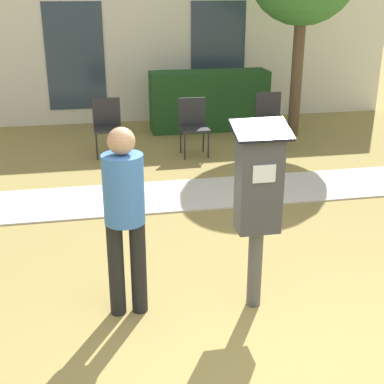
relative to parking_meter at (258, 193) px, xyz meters
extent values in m
plane|color=olive|center=(-0.07, -0.92, -1.02)|extent=(40.00, 40.00, 0.00)
cube|color=beige|center=(-0.07, 2.64, -1.01)|extent=(12.00, 1.10, 0.02)
cube|color=silver|center=(-0.07, 7.02, 0.58)|extent=(10.00, 0.24, 3.20)
cube|color=#2D3D4C|center=(-1.47, 6.89, 0.28)|extent=(1.10, 0.02, 2.00)
cube|color=#2D3D4C|center=(1.33, 6.89, 0.28)|extent=(1.10, 0.02, 2.00)
cylinder|color=#4C4C4C|center=(0.00, 0.00, -0.67)|extent=(0.12, 0.12, 0.70)
cube|color=#38383D|center=(0.00, 0.00, 0.08)|extent=(0.34, 0.22, 0.80)
cube|color=silver|center=(0.00, -0.12, 0.20)|extent=(0.18, 0.01, 0.14)
cube|color=black|center=(0.00, 0.00, 0.51)|extent=(0.44, 0.31, 0.12)
cylinder|color=black|center=(-1.14, 0.09, -0.61)|extent=(0.13, 0.13, 0.82)
cylinder|color=black|center=(-0.96, 0.09, -0.61)|extent=(0.13, 0.13, 0.82)
cylinder|color=#386BB7|center=(-1.05, 0.09, 0.08)|extent=(0.32, 0.32, 0.55)
sphere|color=tan|center=(-1.05, 0.09, 0.46)|extent=(0.21, 0.21, 0.21)
cylinder|color=#262628|center=(-1.19, 4.40, -0.81)|extent=(0.03, 0.03, 0.42)
cylinder|color=#262628|center=(-0.81, 4.40, -0.81)|extent=(0.03, 0.03, 0.42)
cylinder|color=#262628|center=(-1.19, 4.78, -0.81)|extent=(0.03, 0.03, 0.42)
cylinder|color=#262628|center=(-0.81, 4.78, -0.81)|extent=(0.03, 0.03, 0.42)
cube|color=#262628|center=(-1.00, 4.59, -0.58)|extent=(0.44, 0.44, 0.04)
cube|color=#262628|center=(-1.00, 4.79, -0.34)|extent=(0.44, 0.04, 0.44)
cylinder|color=#262628|center=(0.16, 4.16, -0.81)|extent=(0.03, 0.03, 0.42)
cylinder|color=#262628|center=(0.54, 4.16, -0.81)|extent=(0.03, 0.03, 0.42)
cylinder|color=#262628|center=(0.16, 4.54, -0.81)|extent=(0.03, 0.03, 0.42)
cylinder|color=#262628|center=(0.54, 4.54, -0.81)|extent=(0.03, 0.03, 0.42)
cube|color=#262628|center=(0.35, 4.35, -0.58)|extent=(0.44, 0.44, 0.04)
cube|color=#262628|center=(0.35, 4.56, -0.34)|extent=(0.44, 0.04, 0.44)
cylinder|color=#262628|center=(1.51, 4.38, -0.81)|extent=(0.03, 0.03, 0.42)
cylinder|color=#262628|center=(1.89, 4.38, -0.81)|extent=(0.03, 0.03, 0.42)
cylinder|color=#262628|center=(1.51, 4.76, -0.81)|extent=(0.03, 0.03, 0.42)
cylinder|color=#262628|center=(1.89, 4.76, -0.81)|extent=(0.03, 0.03, 0.42)
cube|color=#262628|center=(1.70, 4.57, -0.58)|extent=(0.44, 0.44, 0.04)
cube|color=#262628|center=(1.70, 4.77, -0.34)|extent=(0.44, 0.04, 0.44)
cube|color=#1E471E|center=(0.95, 5.97, -0.47)|extent=(2.20, 0.60, 1.10)
cylinder|color=brown|center=(2.38, 5.29, 0.08)|extent=(0.20, 0.20, 2.20)
camera|label=1|loc=(-1.26, -3.76, 1.52)|focal=50.00mm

